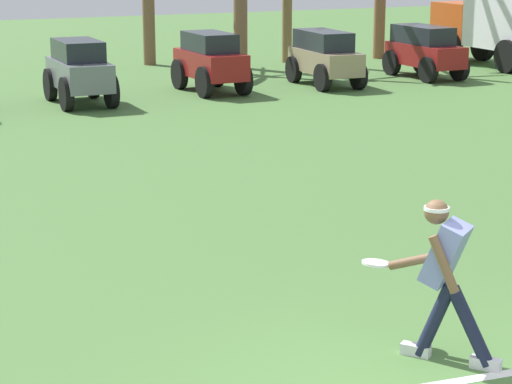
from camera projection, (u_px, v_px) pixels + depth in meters
frisbee_thrower at (445, 273)px, 8.43m from camera, size 0.61×1.03×1.42m
frisbee_in_flight at (376, 263)px, 8.94m from camera, size 0.31×0.31×0.05m
parked_car_slot_d at (79, 70)px, 21.81m from camera, size 1.22×2.37×1.40m
parked_car_slot_e at (210, 61)px, 23.54m from camera, size 1.18×2.36×1.40m
parked_car_slot_f at (325, 56)px, 24.57m from camera, size 1.26×2.45×1.34m
parked_car_slot_g at (424, 50)px, 25.97m from camera, size 1.16×2.41×1.34m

